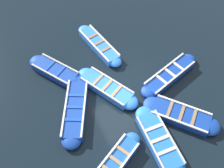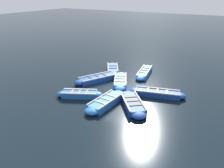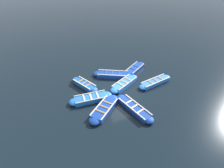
{
  "view_description": "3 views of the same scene",
  "coord_description": "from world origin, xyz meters",
  "px_view_note": "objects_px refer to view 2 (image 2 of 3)",
  "views": [
    {
      "loc": [
        -3.43,
        -6.09,
        10.86
      ],
      "look_at": [
        -0.27,
        0.52,
        0.43
      ],
      "focal_mm": 42.0,
      "sensor_mm": 36.0,
      "label": 1
    },
    {
      "loc": [
        6.96,
        -13.25,
        6.64
      ],
      "look_at": [
        -0.43,
        -0.88,
        0.49
      ],
      "focal_mm": 35.0,
      "sensor_mm": 36.0,
      "label": 2
    },
    {
      "loc": [
        11.23,
        -5.33,
        9.8
      ],
      "look_at": [
        -0.53,
        -0.68,
        0.49
      ],
      "focal_mm": 28.0,
      "sensor_mm": 36.0,
      "label": 3
    }
  ],
  "objects_px": {
    "boat_broadside": "(145,72)",
    "boat_alongside": "(113,69)",
    "boat_end_of_row": "(98,78)",
    "boat_outer_right": "(133,104)",
    "boat_inner_gap": "(106,102)",
    "boat_tucked": "(80,94)",
    "boat_bow_out": "(120,81)",
    "boat_outer_left": "(157,93)"
  },
  "relations": [
    {
      "from": "boat_broadside",
      "to": "boat_alongside",
      "type": "relative_size",
      "value": 1.17
    },
    {
      "from": "boat_end_of_row",
      "to": "boat_outer_right",
      "type": "distance_m",
      "value": 4.89
    },
    {
      "from": "boat_inner_gap",
      "to": "boat_broadside",
      "type": "height_order",
      "value": "boat_inner_gap"
    },
    {
      "from": "boat_inner_gap",
      "to": "boat_outer_right",
      "type": "height_order",
      "value": "boat_inner_gap"
    },
    {
      "from": "boat_inner_gap",
      "to": "boat_tucked",
      "type": "height_order",
      "value": "boat_tucked"
    },
    {
      "from": "boat_outer_right",
      "to": "boat_bow_out",
      "type": "bearing_deg",
      "value": 130.45
    },
    {
      "from": "boat_inner_gap",
      "to": "boat_end_of_row",
      "type": "xyz_separation_m",
      "value": [
        -2.71,
        3.05,
        -0.0
      ]
    },
    {
      "from": "boat_alongside",
      "to": "boat_bow_out",
      "type": "height_order",
      "value": "boat_bow_out"
    },
    {
      "from": "boat_tucked",
      "to": "boat_end_of_row",
      "type": "bearing_deg",
      "value": 101.24
    },
    {
      "from": "boat_bow_out",
      "to": "boat_outer_right",
      "type": "bearing_deg",
      "value": -49.55
    },
    {
      "from": "boat_broadside",
      "to": "boat_outer_left",
      "type": "distance_m",
      "value": 4.21
    },
    {
      "from": "boat_end_of_row",
      "to": "boat_broadside",
      "type": "bearing_deg",
      "value": 50.76
    },
    {
      "from": "boat_outer_left",
      "to": "boat_bow_out",
      "type": "xyz_separation_m",
      "value": [
        -3.22,
        0.64,
        0.01
      ]
    },
    {
      "from": "boat_end_of_row",
      "to": "boat_bow_out",
      "type": "relative_size",
      "value": 1.11
    },
    {
      "from": "boat_end_of_row",
      "to": "boat_outer_left",
      "type": "bearing_deg",
      "value": -2.27
    },
    {
      "from": "boat_end_of_row",
      "to": "boat_outer_left",
      "type": "height_order",
      "value": "boat_end_of_row"
    },
    {
      "from": "boat_inner_gap",
      "to": "boat_tucked",
      "type": "xyz_separation_m",
      "value": [
        -2.1,
        -0.01,
        0.0
      ]
    },
    {
      "from": "boat_broadside",
      "to": "boat_tucked",
      "type": "height_order",
      "value": "boat_tucked"
    },
    {
      "from": "boat_outer_right",
      "to": "boat_alongside",
      "type": "xyz_separation_m",
      "value": [
        -4.37,
        4.95,
        0.01
      ]
    },
    {
      "from": "boat_end_of_row",
      "to": "boat_bow_out",
      "type": "distance_m",
      "value": 1.89
    },
    {
      "from": "boat_outer_right",
      "to": "boat_alongside",
      "type": "bearing_deg",
      "value": 131.49
    },
    {
      "from": "boat_inner_gap",
      "to": "boat_end_of_row",
      "type": "distance_m",
      "value": 4.08
    },
    {
      "from": "boat_outer_left",
      "to": "boat_tucked",
      "type": "height_order",
      "value": "boat_tucked"
    },
    {
      "from": "boat_outer_left",
      "to": "boat_alongside",
      "type": "height_order",
      "value": "boat_alongside"
    },
    {
      "from": "boat_outer_right",
      "to": "boat_tucked",
      "type": "distance_m",
      "value": 3.71
    },
    {
      "from": "boat_outer_left",
      "to": "boat_bow_out",
      "type": "bearing_deg",
      "value": 168.77
    },
    {
      "from": "boat_tucked",
      "to": "boat_alongside",
      "type": "bearing_deg",
      "value": 97.32
    },
    {
      "from": "boat_inner_gap",
      "to": "boat_outer_left",
      "type": "relative_size",
      "value": 0.95
    },
    {
      "from": "boat_tucked",
      "to": "boat_outer_left",
      "type": "bearing_deg",
      "value": 32.66
    },
    {
      "from": "boat_broadside",
      "to": "boat_bow_out",
      "type": "height_order",
      "value": "boat_bow_out"
    },
    {
      "from": "boat_alongside",
      "to": "boat_bow_out",
      "type": "distance_m",
      "value": 2.86
    },
    {
      "from": "boat_alongside",
      "to": "boat_bow_out",
      "type": "xyz_separation_m",
      "value": [
        1.95,
        -2.1,
        0.0
      ]
    },
    {
      "from": "boat_outer_right",
      "to": "boat_outer_left",
      "type": "height_order",
      "value": "boat_outer_right"
    },
    {
      "from": "boat_end_of_row",
      "to": "boat_alongside",
      "type": "distance_m",
      "value": 2.54
    },
    {
      "from": "boat_tucked",
      "to": "boat_broadside",
      "type": "bearing_deg",
      "value": 71.98
    },
    {
      "from": "boat_end_of_row",
      "to": "boat_broadside",
      "type": "xyz_separation_m",
      "value": [
        2.66,
        3.26,
        0.0
      ]
    },
    {
      "from": "boat_inner_gap",
      "to": "boat_alongside",
      "type": "height_order",
      "value": "boat_alongside"
    },
    {
      "from": "boat_outer_left",
      "to": "boat_tucked",
      "type": "bearing_deg",
      "value": -147.34
    },
    {
      "from": "boat_inner_gap",
      "to": "boat_broadside",
      "type": "distance_m",
      "value": 6.3
    },
    {
      "from": "boat_outer_left",
      "to": "boat_alongside",
      "type": "xyz_separation_m",
      "value": [
        -5.17,
        2.74,
        0.01
      ]
    },
    {
      "from": "boat_inner_gap",
      "to": "boat_outer_right",
      "type": "bearing_deg",
      "value": 22.44
    },
    {
      "from": "boat_inner_gap",
      "to": "boat_outer_left",
      "type": "bearing_deg",
      "value": 50.46
    }
  ]
}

